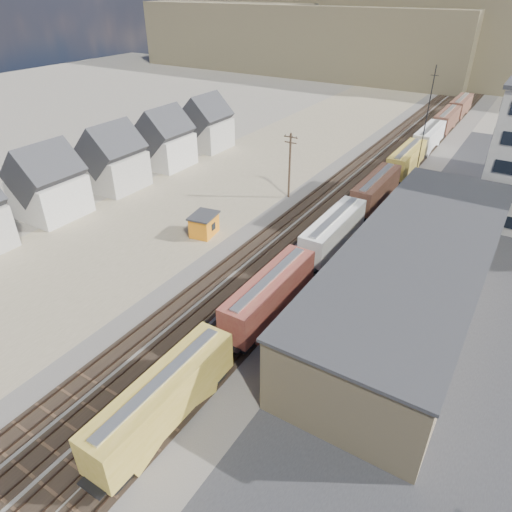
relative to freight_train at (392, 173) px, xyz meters
The scene contains 14 objects.
ground 53.53m from the freight_train, 94.08° to the right, with size 300.00×300.00×0.00m, color #6B6356.
ballast_bed 5.75m from the freight_train, 138.86° to the right, with size 18.00×200.00×0.06m, color #4C4742.
dirt_yard 27.41m from the freight_train, 150.77° to the right, with size 24.00×180.00×0.03m, color #796F53.
asphalt_lot 25.97m from the freight_train, 45.19° to the right, with size 26.00×120.00×0.04m, color #232326.
rail_tracks 6.09m from the freight_train, 142.65° to the right, with size 11.40×200.00×0.24m.
freight_train is the anchor object (origin of this frame).
warehouse 30.46m from the freight_train, 68.45° to the right, with size 12.40×40.40×7.25m.
utility_pole_north 16.90m from the freight_train, 137.37° to the right, with size 2.20×0.32×10.00m.
radio_mast 9.46m from the freight_train, 71.77° to the left, with size 1.20×0.16×18.00m.
townhouse_row 47.26m from the freight_train, 143.16° to the right, with size 8.15×68.16×10.47m.
hills_north 115.22m from the freight_train, 91.82° to the left, with size 265.00×80.00×32.00m.
maintenance_shed 32.03m from the freight_train, 119.88° to the right, with size 3.63×4.36×2.87m.
parked_car_white 47.97m from the freight_train, 72.40° to the right, with size 1.51×4.33×1.43m, color white.
parked_car_blue 16.48m from the freight_train, ahead, with size 2.66×5.77×1.60m, color navy.
Camera 1 is at (21.58, -15.77, 28.65)m, focal length 32.00 mm.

